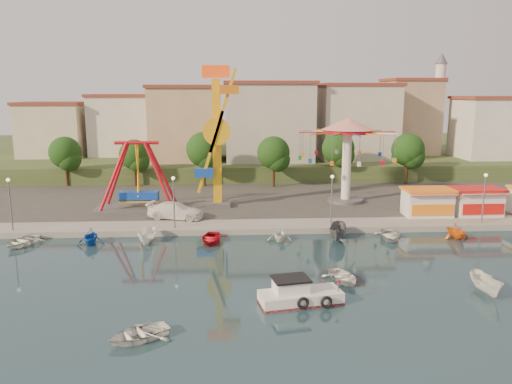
{
  "coord_description": "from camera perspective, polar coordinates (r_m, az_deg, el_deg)",
  "views": [
    {
      "loc": [
        -2.61,
        -36.19,
        14.18
      ],
      "look_at": [
        0.31,
        14.0,
        4.0
      ],
      "focal_mm": 35.0,
      "sensor_mm": 36.0,
      "label": 1
    }
  ],
  "objects": [
    {
      "name": "building_6",
      "position": [
        97.11,
        25.69,
        7.38
      ],
      "size": [
        8.23,
        8.98,
        12.36
      ],
      "primitive_type": "cube",
      "color": "silver",
      "rests_on": "hill_terrace"
    },
    {
      "name": "rowboat_a",
      "position": [
        38.97,
        9.91,
        -9.51
      ],
      "size": [
        3.37,
        4.02,
        0.71
      ],
      "primitive_type": "imported",
      "rotation": [
        0.0,
        0.0,
        0.31
      ],
      "color": "white",
      "rests_on": "ground"
    },
    {
      "name": "kamikaze_tower",
      "position": [
        58.88,
        -4.34,
        5.96
      ],
      "size": [
        4.21,
        3.1,
        16.5
      ],
      "color": "#59595E",
      "rests_on": "quay_deck"
    },
    {
      "name": "lamp_post_2",
      "position": [
        51.53,
        8.63,
        -1.1
      ],
      "size": [
        0.14,
        0.14,
        5.0
      ],
      "primitive_type": "cylinder",
      "color": "#59595E",
      "rests_on": "quay_deck"
    },
    {
      "name": "lamp_post_3",
      "position": [
        57.01,
        24.57,
        -0.81
      ],
      "size": [
        0.14,
        0.14,
        5.0
      ],
      "primitive_type": "cylinder",
      "color": "#59595E",
      "rests_on": "quay_deck"
    },
    {
      "name": "moored_boat_2",
      "position": [
        48.54,
        -12.3,
        -4.97
      ],
      "size": [
        1.77,
        3.69,
        1.37
      ],
      "primitive_type": "imported",
      "rotation": [
        0.0,
        0.0,
        -0.12
      ],
      "color": "white",
      "rests_on": "ground"
    },
    {
      "name": "hill_terrace",
      "position": [
        104.0,
        -1.87,
        4.44
      ],
      "size": [
        200.0,
        60.0,
        3.0
      ],
      "primitive_type": "cube",
      "color": "#384C26",
      "rests_on": "ground"
    },
    {
      "name": "moored_boat_3",
      "position": [
        48.04,
        -5.16,
        -5.28
      ],
      "size": [
        3.1,
        4.07,
        0.79
      ],
      "primitive_type": "imported",
      "rotation": [
        0.0,
        0.0,
        -0.1
      ],
      "color": "red",
      "rests_on": "ground"
    },
    {
      "name": "moored_boat_5",
      "position": [
        49.07,
        9.37,
        -4.53
      ],
      "size": [
        2.72,
        4.43,
        1.61
      ],
      "primitive_type": "imported",
      "rotation": [
        0.0,
        0.0,
        -0.3
      ],
      "color": "#545559",
      "rests_on": "ground"
    },
    {
      "name": "building_0",
      "position": [
        87.98,
        -23.98,
        7.05
      ],
      "size": [
        9.26,
        9.53,
        11.87
      ],
      "primitive_type": "cube",
      "color": "beige",
      "rests_on": "hill_terrace"
    },
    {
      "name": "tree_0",
      "position": [
        77.31,
        -20.98,
        4.22
      ],
      "size": [
        4.6,
        4.6,
        7.19
      ],
      "color": "#382314",
      "rests_on": "quay_deck"
    },
    {
      "name": "booth_mid",
      "position": [
        60.73,
        23.92,
        -0.97
      ],
      "size": [
        5.4,
        3.78,
        3.08
      ],
      "color": "white",
      "rests_on": "quay_deck"
    },
    {
      "name": "building_3",
      "position": [
        85.64,
        2.2,
        7.03
      ],
      "size": [
        12.59,
        10.5,
        9.2
      ],
      "primitive_type": "cube",
      "color": "beige",
      "rests_on": "hill_terrace"
    },
    {
      "name": "tree_3",
      "position": [
        71.39,
        2.01,
        4.5
      ],
      "size": [
        4.68,
        4.68,
        7.32
      ],
      "color": "#382314",
      "rests_on": "quay_deck"
    },
    {
      "name": "ground",
      "position": [
        38.96,
        0.75,
        -9.9
      ],
      "size": [
        200.0,
        200.0,
        0.0
      ],
      "primitive_type": "plane",
      "color": "#143139",
      "rests_on": "ground"
    },
    {
      "name": "tree_1",
      "position": [
        74.21,
        -13.74,
        4.17
      ],
      "size": [
        4.35,
        4.35,
        6.8
      ],
      "color": "#382314",
      "rests_on": "quay_deck"
    },
    {
      "name": "lamp_post_1",
      "position": [
        50.71,
        -9.35,
        -1.33
      ],
      "size": [
        0.14,
        0.14,
        5.0
      ],
      "primitive_type": "cylinder",
      "color": "#59595E",
      "rests_on": "quay_deck"
    },
    {
      "name": "moored_boat_4",
      "position": [
        48.17,
        2.73,
        -4.77
      ],
      "size": [
        2.83,
        3.14,
        1.47
      ],
      "primitive_type": "imported",
      "rotation": [
        0.0,
        0.0,
        -0.17
      ],
      "color": "white",
      "rests_on": "ground"
    },
    {
      "name": "moored_boat_6",
      "position": [
        50.53,
        15.03,
        -4.79
      ],
      "size": [
        3.24,
        4.15,
        0.79
      ],
      "primitive_type": "imported",
      "rotation": [
        0.0,
        0.0,
        -0.15
      ],
      "color": "silver",
      "rests_on": "ground"
    },
    {
      "name": "van",
      "position": [
        54.74,
        -9.17,
        -2.12
      ],
      "size": [
        6.5,
        3.85,
        1.76
      ],
      "primitive_type": "imported",
      "rotation": [
        0.0,
        0.0,
        1.33
      ],
      "color": "white",
      "rests_on": "quay_deck"
    },
    {
      "name": "rowboat_b",
      "position": [
        30.83,
        -13.29,
        -15.47
      ],
      "size": [
        4.5,
        4.13,
        0.76
      ],
      "primitive_type": "imported",
      "rotation": [
        0.0,
        0.0,
        -1.04
      ],
      "color": "white",
      "rests_on": "ground"
    },
    {
      "name": "moored_boat_1",
      "position": [
        49.63,
        -18.39,
        -4.83
      ],
      "size": [
        2.69,
        3.07,
        1.55
      ],
      "primitive_type": "imported",
      "rotation": [
        0.0,
        0.0,
        0.06
      ],
      "color": "blue",
      "rests_on": "ground"
    },
    {
      "name": "minaret",
      "position": [
        98.12,
        20.15,
        9.81
      ],
      "size": [
        2.8,
        2.8,
        18.0
      ],
      "color": "silver",
      "rests_on": "hill_terrace"
    },
    {
      "name": "tree_2",
      "position": [
        72.55,
        -6.01,
        4.84
      ],
      "size": [
        5.02,
        5.02,
        7.85
      ],
      "color": "#382314",
      "rests_on": "quay_deck"
    },
    {
      "name": "building_4",
      "position": [
        91.25,
        10.51,
        7.13
      ],
      "size": [
        10.75,
        9.23,
        9.24
      ],
      "primitive_type": "cube",
      "color": "beige",
      "rests_on": "hill_terrace"
    },
    {
      "name": "asphalt_pad",
      "position": [
        67.62,
        -1.05,
        -0.14
      ],
      "size": [
        90.0,
        28.0,
        0.01
      ],
      "primitive_type": "cube",
      "color": "#4C4944",
      "rests_on": "quay_deck"
    },
    {
      "name": "lamp_post_0",
      "position": [
        54.77,
        -26.24,
        -1.42
      ],
      "size": [
        0.14,
        0.14,
        5.0
      ],
      "primitive_type": "cylinder",
      "color": "#59595E",
      "rests_on": "quay_deck"
    },
    {
      "name": "building_1",
      "position": [
        89.82,
        -15.46,
        6.65
      ],
      "size": [
        12.33,
        9.01,
        8.63
      ],
      "primitive_type": "cube",
      "color": "silver",
      "rests_on": "hill_terrace"
    },
    {
      "name": "cabin_motorboat",
      "position": [
        34.73,
        4.87,
        -11.75
      ],
      "size": [
        5.87,
        3.09,
        1.96
      ],
      "rotation": [
        0.0,
        0.0,
        0.18
      ],
      "color": "white",
      "rests_on": "ground"
    },
    {
      "name": "moored_boat_7",
      "position": [
        52.87,
        21.89,
        -4.09
      ],
      "size": [
        3.14,
        3.44,
        1.54
      ],
      "primitive_type": "imported",
      "rotation": [
        0.0,
        0.0,
        0.24
      ],
      "color": "orange",
      "rests_on": "ground"
    },
    {
      "name": "building_5",
      "position": [
        93.49,
        18.81,
        7.42
      ],
      "size": [
        12.77,
        10.96,
        11.21
      ],
      "primitive_type": "cube",
      "color": "tan",
      "rests_on": "hill_terrace"
    },
    {
      "name": "moored_boat_0",
      "position": [
        51.74,
        -25.19,
        -5.1
      ],
      "size": [
        3.94,
        4.68,
        0.83
      ],
      "primitive_type": "imported",
      "rotation": [
        0.0,
        0.0,
        -0.31
      ],
      "color": "white",
      "rests_on": "ground"
    },
    {
      "name": "building_2",
      "position": [
        88.5,
        -7.0,
        7.76
      ],
      "size": [
        11.95,
        9.28,
        11.23
      ],
      "primitive_type": "cube",
      "color": "tan",
      "rests_on": "hill_terrace"
    },
    {
      "name": "tree_4",
      "position": [
        75.87,
        9.37,
        4.91
      ],
      "size": [
        4.86,
        4.86,
        7.6
      ],
      "color": "#382314",
      "rests_on": "quay_deck"
    },
    {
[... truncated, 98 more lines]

